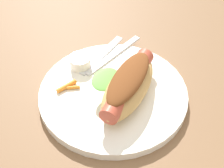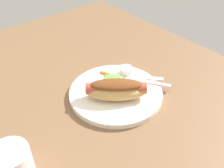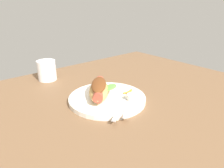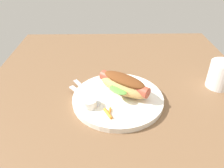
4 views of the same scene
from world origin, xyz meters
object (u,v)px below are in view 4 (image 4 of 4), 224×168
(plate, at_px, (118,99))
(drinking_cup, at_px, (221,75))
(knife, at_px, (84,96))
(hot_dog, at_px, (124,84))
(carrot_garnish, at_px, (108,113))
(sauce_ramekin, at_px, (90,103))
(fork, at_px, (87,92))

(plate, xyz_separation_m, drinking_cup, (0.07, -0.34, 0.04))
(plate, bearing_deg, knife, 88.56)
(hot_dog, distance_m, drinking_cup, 0.32)
(knife, bearing_deg, drinking_cup, -122.53)
(carrot_garnish, height_order, drinking_cup, drinking_cup)
(drinking_cup, bearing_deg, knife, 99.16)
(hot_dog, height_order, carrot_garnish, hot_dog)
(carrot_garnish, bearing_deg, hot_dog, -25.16)
(hot_dog, relative_size, knife, 1.27)
(sauce_ramekin, bearing_deg, knife, 24.09)
(sauce_ramekin, xyz_separation_m, fork, (0.07, 0.01, -0.01))
(fork, bearing_deg, plate, -137.52)
(plate, distance_m, sauce_ramekin, 0.09)
(carrot_garnish, distance_m, drinking_cup, 0.39)
(plate, bearing_deg, drinking_cup, -77.70)
(fork, xyz_separation_m, drinking_cup, (0.05, -0.43, 0.03))
(fork, xyz_separation_m, carrot_garnish, (-0.10, -0.07, 0.00))
(hot_dog, bearing_deg, drinking_cup, -131.40)
(fork, relative_size, knife, 1.00)
(hot_dog, xyz_separation_m, sauce_ramekin, (-0.07, 0.10, -0.02))
(knife, bearing_deg, fork, -62.85)
(knife, bearing_deg, hot_dog, -122.68)
(hot_dog, relative_size, fork, 1.28)
(knife, relative_size, carrot_garnish, 3.06)
(drinking_cup, bearing_deg, plate, 102.30)
(plate, height_order, sauce_ramekin, sauce_ramekin)
(hot_dog, bearing_deg, fork, 38.61)
(plate, height_order, knife, knife)
(sauce_ramekin, bearing_deg, carrot_garnish, -122.19)
(fork, bearing_deg, sauce_ramekin, 157.34)
(hot_dog, bearing_deg, carrot_garnish, 104.22)
(hot_dog, xyz_separation_m, drinking_cup, (0.05, -0.32, -0.00))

